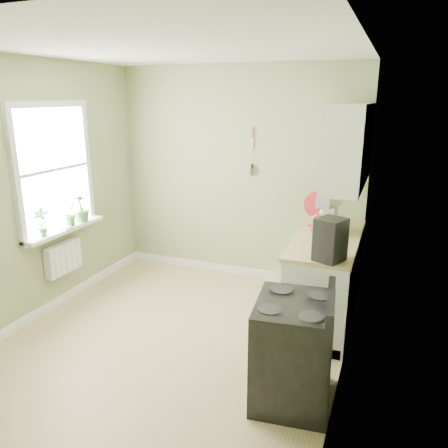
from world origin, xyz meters
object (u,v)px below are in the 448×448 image
(stand_mixer, at_px, (328,215))
(kettle, at_px, (322,216))
(coffee_maker, at_px, (330,241))
(stove, at_px, (293,351))

(stand_mixer, distance_m, kettle, 0.36)
(stand_mixer, distance_m, coffee_maker, 0.86)
(kettle, bearing_deg, stand_mixer, -71.04)
(stand_mixer, bearing_deg, kettle, 108.96)
(coffee_maker, bearing_deg, stove, -98.90)
(stove, height_order, stand_mixer, stand_mixer)
(stand_mixer, height_order, kettle, stand_mixer)
(stove, relative_size, kettle, 5.59)
(stove, height_order, coffee_maker, coffee_maker)
(stove, distance_m, kettle, 2.04)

